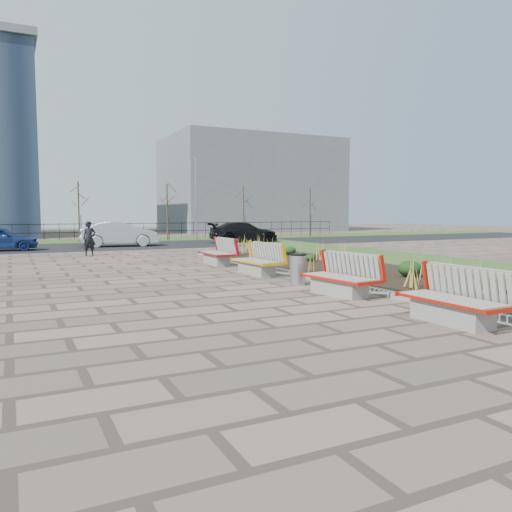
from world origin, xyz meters
name	(u,v)px	position (x,y,z in m)	size (l,w,h in m)	color
ground	(255,319)	(0.00, 0.00, 0.00)	(120.00, 120.00, 0.00)	#7A6254
planting_bed	(357,271)	(6.25, 5.00, 0.05)	(4.50, 18.00, 0.10)	black
planting_curb	(297,274)	(3.92, 5.00, 0.07)	(0.16, 18.00, 0.15)	gray
grass_verge_near	(459,265)	(11.00, 5.00, 0.02)	(5.00, 38.00, 0.04)	#33511E
grass_verge_far	(77,241)	(0.00, 28.00, 0.02)	(80.00, 5.00, 0.04)	#33511E
road	(89,247)	(0.00, 22.00, 0.01)	(80.00, 7.00, 0.02)	black
bench_a	(452,296)	(3.00, -1.93, 0.50)	(0.90, 2.10, 1.00)	#AF1C0B
bench_b	(339,275)	(3.00, 1.51, 0.50)	(0.90, 2.10, 1.00)	red
bench_c	(256,259)	(3.00, 6.03, 0.50)	(0.90, 2.10, 1.00)	#FAAF0D
bench_d	(216,252)	(3.00, 9.51, 0.50)	(0.90, 2.10, 1.00)	#B70C1A
litter_bin	(298,270)	(3.01, 3.45, 0.42)	(0.44, 0.44, 0.85)	#B2B2B7
pedestrian	(89,238)	(-0.82, 15.80, 0.80)	(0.58, 0.38, 1.60)	black
car_silver	(119,234)	(1.64, 21.45, 0.75)	(1.55, 4.44, 1.46)	#A6A8AE
car_black	(244,232)	(9.93, 21.97, 0.69)	(1.88, 4.63, 1.34)	black
tree_c	(79,212)	(0.00, 26.50, 2.04)	(1.40, 1.40, 4.00)	#4C3D2D
tree_d	(167,212)	(6.00, 26.50, 2.04)	(1.40, 1.40, 4.00)	#4C3D2D
tree_e	(244,212)	(12.00, 26.50, 2.04)	(1.40, 1.40, 4.00)	#4C3D2D
tree_f	(310,212)	(18.00, 26.50, 2.04)	(1.40, 1.40, 4.00)	#4C3D2D
lamp_east	(196,198)	(8.00, 26.00, 3.04)	(0.24, 0.60, 6.00)	gray
railing_fence	(74,232)	(0.00, 29.50, 0.64)	(44.00, 0.10, 1.20)	black
building_grey	(250,185)	(20.00, 42.00, 5.00)	(18.00, 12.00, 10.00)	slate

